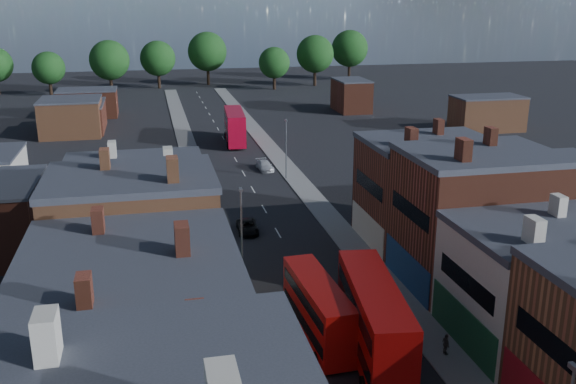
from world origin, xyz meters
name	(u,v)px	position (x,y,z in m)	size (l,w,h in m)	color
pavement_west	(206,207)	(-6.50, 50.00, 0.06)	(3.00, 200.00, 0.12)	gray
pavement_east	(314,200)	(6.50, 50.00, 0.06)	(3.00, 200.00, 0.12)	gray
lamp_post_2	(242,226)	(-5.20, 30.00, 4.70)	(0.25, 0.70, 8.12)	slate
lamp_post_3	(286,145)	(5.20, 60.00, 4.70)	(0.25, 0.70, 8.12)	slate
bus_0	(318,308)	(-1.50, 18.35, 2.38)	(3.00, 10.33, 4.41)	#B00D0A
bus_1	(374,319)	(1.50, 15.06, 2.91)	(4.41, 12.73, 5.39)	#A20B09
bus_2	(235,126)	(1.50, 83.43, 2.92)	(3.86, 12.71, 5.41)	#AD0720
car_2	(248,227)	(-3.05, 40.90, 0.62)	(2.05, 4.46, 1.24)	black
car_3	(265,166)	(3.20, 65.14, 0.66)	(1.84, 4.53, 1.31)	silver
ped_3	(446,344)	(6.47, 14.23, 0.88)	(0.89, 0.41, 1.52)	#514D45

